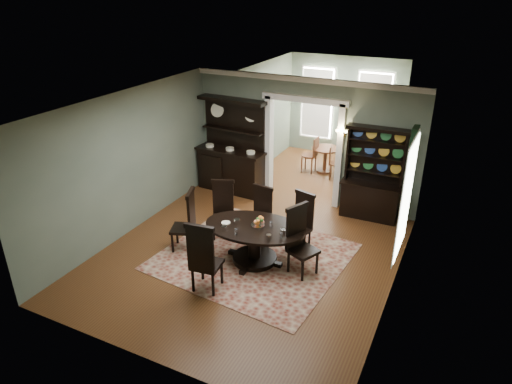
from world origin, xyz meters
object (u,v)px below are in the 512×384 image
sideboard (232,159)px  parlor_table (325,156)px  dining_table (255,237)px  welsh_dresser (372,186)px

sideboard → parlor_table: bearing=54.5°
dining_table → welsh_dresser: welsh_dresser is taller
welsh_dresser → parlor_table: 2.79m
sideboard → welsh_dresser: bearing=4.3°
dining_table → sideboard: (-2.00, 2.77, 0.30)m
sideboard → parlor_table: size_ratio=3.06×
dining_table → sideboard: 3.42m
dining_table → sideboard: sideboard is taller
sideboard → dining_table: bearing=-50.6°
welsh_dresser → sideboard: bearing=179.4°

